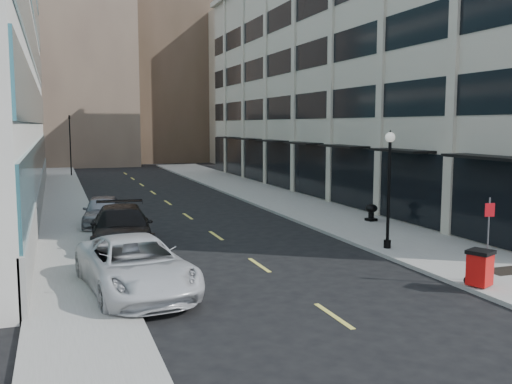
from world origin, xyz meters
TOP-DOWN VIEW (x-y plane):
  - ground at (0.00, 0.00)m, footprint 160.00×160.00m
  - sidewalk_right at (7.50, 20.00)m, footprint 5.00×80.00m
  - sidewalk_left at (-6.50, 20.00)m, footprint 3.00×80.00m
  - building_right at (16.94, 26.99)m, footprint 15.30×46.50m
  - skyline_tan_near at (-4.00, 68.00)m, footprint 14.00×18.00m
  - skyline_brown at (8.00, 72.00)m, footprint 12.00×16.00m
  - skyline_stone at (18.00, 66.00)m, footprint 10.00×14.00m
  - grate_far at (7.60, 3.80)m, footprint 1.40×1.00m
  - road_centerline at (0.00, 17.00)m, footprint 0.15×68.20m
  - traffic_signal at (-5.50, 48.00)m, footprint 0.66×0.66m
  - car_white_van at (-4.80, 6.00)m, footprint 3.54×6.48m
  - car_black_pickup at (-4.50, 12.51)m, footprint 2.99×6.31m
  - car_silver_sedan at (-4.80, 18.27)m, footprint 2.50×4.90m
  - trash_bin at (5.40, 2.59)m, footprint 0.94×0.94m
  - lamppost at (5.75, 8.39)m, footprint 0.40×0.40m
  - sign_post at (6.04, 2.99)m, footprint 0.32×0.11m
  - urn_planter at (8.60, 14.43)m, footprint 0.64×0.64m

SIDE VIEW (x-z plane):
  - ground at x=0.00m, z-range 0.00..0.00m
  - road_centerline at x=0.00m, z-range 0.00..0.01m
  - sidewalk_right at x=7.50m, z-range 0.00..0.15m
  - sidewalk_left at x=-6.50m, z-range 0.00..0.15m
  - grate_far at x=7.60m, z-range 0.15..0.16m
  - urn_planter at x=8.60m, z-range 0.25..1.13m
  - trash_bin at x=5.40m, z-range 0.19..1.36m
  - car_silver_sedan at x=-4.80m, z-range 0.00..1.60m
  - car_white_van at x=-4.80m, z-range 0.00..1.72m
  - car_black_pickup at x=-4.50m, z-range 0.00..1.78m
  - sign_post at x=6.04m, z-range 0.51..3.25m
  - lamppost at x=5.75m, z-range 0.57..5.43m
  - traffic_signal at x=-5.50m, z-range 2.23..9.21m
  - building_right at x=16.94m, z-range -0.13..18.12m
  - skyline_stone at x=18.00m, z-range 0.00..20.00m
  - skyline_tan_near at x=-4.00m, z-range 0.00..28.00m
  - skyline_brown at x=8.00m, z-range 0.00..34.00m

